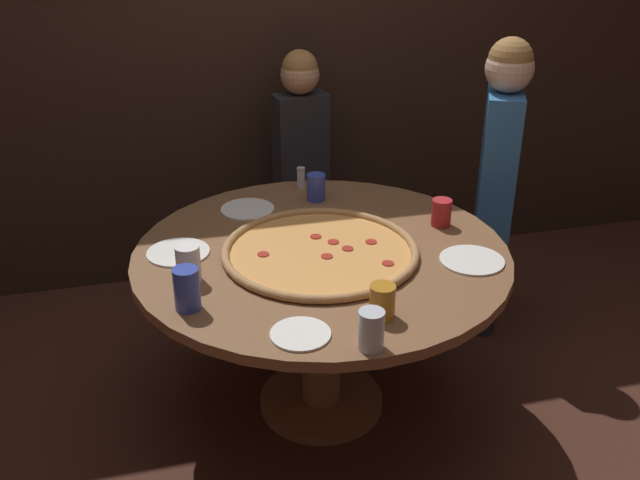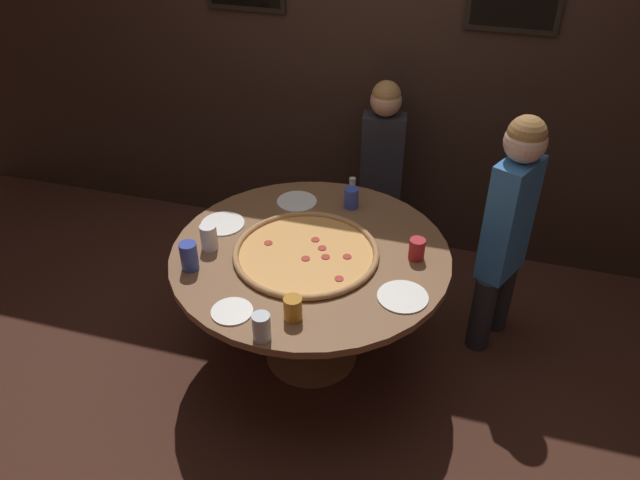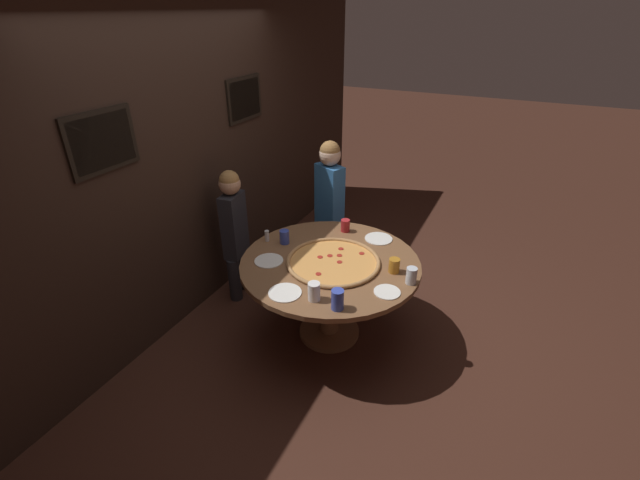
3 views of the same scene
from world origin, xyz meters
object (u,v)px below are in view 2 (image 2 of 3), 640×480
white_plate_beside_cup (403,297)px  diner_far_right (382,164)px  drink_cup_by_shaker (189,256)px  diner_side_left (508,224)px  white_plate_right_side (232,311)px  drink_cup_beside_pizza (293,308)px  condiment_shaker (352,185)px  drink_cup_far_right (417,249)px  drink_cup_far_left (209,237)px  drink_cup_centre_back (262,327)px  white_plate_near_front (297,201)px  dining_table (311,274)px  white_plate_far_back (223,224)px  giant_pizza (306,253)px  drink_cup_front_edge (351,198)px

white_plate_beside_cup → diner_far_right: (-0.36, 1.27, -0.02)m
drink_cup_by_shaker → diner_side_left: (1.48, 0.75, -0.01)m
white_plate_right_side → drink_cup_by_shaker: bearing=142.9°
drink_cup_by_shaker → drink_cup_beside_pizza: bearing=-18.8°
condiment_shaker → drink_cup_far_right: bearing=-49.1°
drink_cup_far_left → diner_side_left: 1.57m
white_plate_beside_cup → diner_side_left: (0.44, 0.68, 0.06)m
drink_cup_centre_back → drink_cup_beside_pizza: bearing=60.6°
white_plate_near_front → white_plate_right_side: size_ratio=1.20×
dining_table → white_plate_near_front: 0.51m
white_plate_far_back → diner_far_right: (0.69, 0.94, -0.02)m
giant_pizza → drink_cup_far_left: (-0.49, -0.08, 0.05)m
white_plate_right_side → diner_far_right: 1.63m
drink_cup_beside_pizza → white_plate_near_front: bearing=107.0°
white_plate_beside_cup → giant_pizza: bearing=160.1°
drink_cup_by_shaker → drink_cup_far_left: bearing=83.8°
white_plate_beside_cup → diner_far_right: bearing=105.7°
drink_cup_centre_back → white_plate_beside_cup: 0.69m
drink_cup_beside_pizza → condiment_shaker: 1.13m
white_plate_beside_cup → diner_side_left: diner_side_left is taller
white_plate_beside_cup → diner_side_left: bearing=57.1°
drink_cup_far_left → giant_pizza: bearing=9.2°
drink_cup_far_right → drink_cup_by_shaker: drink_cup_by_shaker is taller
dining_table → drink_cup_by_shaker: drink_cup_by_shaker is taller
drink_cup_front_edge → white_plate_beside_cup: drink_cup_front_edge is taller
white_plate_right_side → diner_far_right: (0.36, 1.59, -0.02)m
dining_table → drink_cup_beside_pizza: drink_cup_beside_pizza is taller
white_plate_near_front → white_plate_beside_cup: size_ratio=0.96×
white_plate_right_side → diner_side_left: diner_side_left is taller
drink_cup_by_shaker → drink_cup_front_edge: (0.62, 0.77, -0.01)m
giant_pizza → white_plate_far_back: giant_pizza is taller
giant_pizza → diner_side_left: (0.97, 0.49, 0.05)m
drink_cup_far_left → drink_cup_far_right: bearing=11.4°
dining_table → diner_far_right: bearing=81.4°
condiment_shaker → diner_far_right: 0.43m
white_plate_beside_cup → white_plate_near_front: bearing=137.8°
drink_cup_beside_pizza → white_plate_right_side: bearing=-171.9°
drink_cup_front_edge → diner_far_right: size_ratio=0.09×
drink_cup_front_edge → condiment_shaker: bearing=101.7°
drink_cup_by_shaker → white_plate_far_back: 0.41m
dining_table → drink_cup_front_edge: 0.53m
white_plate_far_back → white_plate_beside_cup: 1.10m
giant_pizza → condiment_shaker: (0.08, 0.66, 0.04)m
white_plate_far_back → white_plate_beside_cup: size_ratio=0.99×
giant_pizza → drink_cup_far_left: drink_cup_far_left is taller
dining_table → giant_pizza: 0.17m
diner_side_left → drink_cup_far_left: bearing=-43.5°
diner_side_left → drink_cup_beside_pizza: bearing=-17.5°
drink_cup_beside_pizza → white_plate_near_front: drink_cup_beside_pizza is taller
white_plate_near_front → white_plate_beside_cup: (0.73, -0.66, 0.00)m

